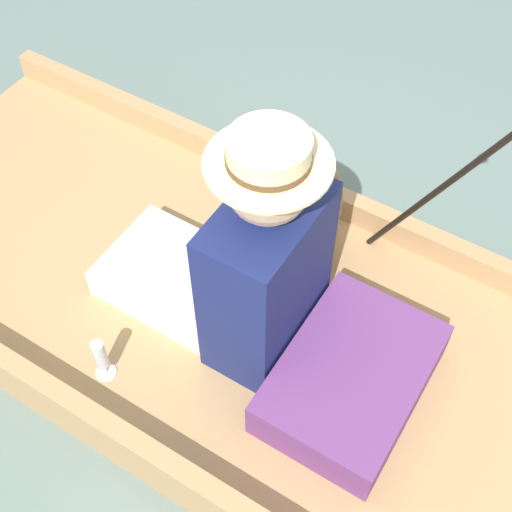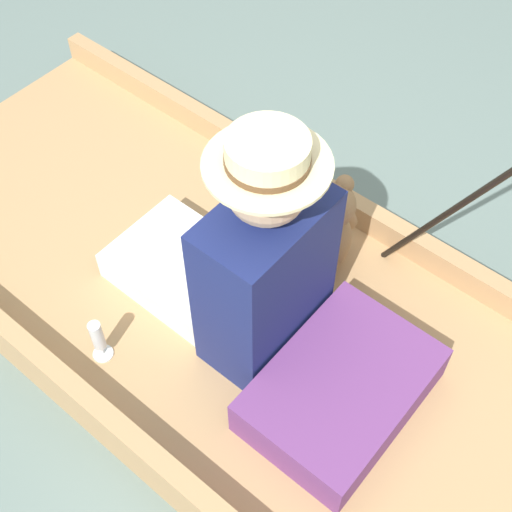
% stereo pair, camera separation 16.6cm
% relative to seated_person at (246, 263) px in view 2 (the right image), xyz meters
% --- Properties ---
extents(ground_plane, '(16.00, 16.00, 0.00)m').
position_rel_seated_person_xyz_m(ground_plane, '(0.03, -0.07, -0.45)').
color(ground_plane, slate).
extents(punt_boat, '(1.17, 3.07, 0.23)m').
position_rel_seated_person_xyz_m(punt_boat, '(0.03, -0.07, -0.37)').
color(punt_boat, tan).
rests_on(punt_boat, ground_plane).
extents(seat_cushion, '(0.55, 0.39, 0.15)m').
position_rel_seated_person_xyz_m(seat_cushion, '(-0.04, -0.39, -0.24)').
color(seat_cushion, '#6B3875').
rests_on(seat_cushion, punt_boat).
extents(seated_person, '(0.39, 0.73, 0.84)m').
position_rel_seated_person_xyz_m(seated_person, '(0.00, 0.00, 0.00)').
color(seated_person, white).
rests_on(seated_person, punt_boat).
extents(teddy_bear, '(0.27, 0.16, 0.39)m').
position_rel_seated_person_xyz_m(teddy_bear, '(0.35, -0.05, -0.14)').
color(teddy_bear, '#9E754C').
rests_on(teddy_bear, punt_boat).
extents(wine_glass, '(0.06, 0.06, 0.17)m').
position_rel_seated_person_xyz_m(wine_glass, '(-0.38, 0.27, -0.22)').
color(wine_glass, silver).
rests_on(wine_glass, punt_boat).
extents(walking_cane, '(0.04, 0.40, 0.77)m').
position_rel_seated_person_xyz_m(walking_cane, '(0.51, -0.41, 0.13)').
color(walking_cane, black).
rests_on(walking_cane, punt_boat).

